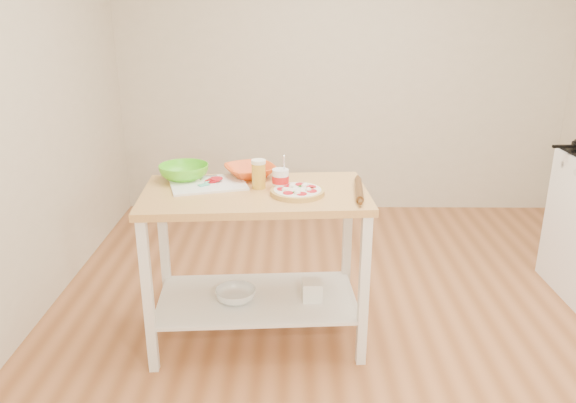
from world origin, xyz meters
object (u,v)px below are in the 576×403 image
Objects in this scene: shelf_glass_bowl at (236,295)px; rolling_pin at (359,190)px; prep_island at (256,234)px; yogurt_tub at (281,179)px; spatula at (209,183)px; knife at (186,177)px; pizza at (298,191)px; orange_bowl at (250,171)px; beer_pint at (259,174)px; green_bowl at (184,172)px; cutting_board at (207,184)px; shelf_bin at (312,290)px.

rolling_pin is at bearing 0.49° from shelf_glass_bowl.
yogurt_tub is at bearing 15.79° from prep_island.
spatula is 0.49× the size of knife.
pizza is 1.02× the size of orange_bowl.
prep_island is at bearing -37.31° from knife.
beer_pint is at bearing -73.07° from orange_bowl.
knife reaches higher than shelf_glass_bowl.
shelf_glass_bowl is at bearing 178.26° from pizza.
green_bowl reaches higher than knife.
orange_bowl is (0.22, 0.15, 0.03)m from cutting_board.
cutting_board is 0.02m from spatula.
green_bowl is 0.57m from yogurt_tub.
knife is 0.95m from shelf_bin.
yogurt_tub is (0.18, -0.22, 0.02)m from orange_bowl.
rolling_pin is at bearing -10.00° from yogurt_tub.
orange_bowl is at bearing 0.81° from spatula.
pizza is at bearing -177.13° from rolling_pin.
cutting_board is 0.18m from green_bowl.
cutting_board is at bearing -44.66° from knife.
orange_bowl reaches higher than shelf_bin.
shelf_glass_bowl is (-0.14, -0.09, -0.68)m from beer_pint.
cutting_board is 0.41m from yogurt_tub.
shelf_glass_bowl is at bearing -179.51° from rolling_pin.
pizza is at bearing -53.12° from spatula.
green_bowl reaches higher than orange_bowl.
pizza is at bearing -12.66° from prep_island.
yogurt_tub is (0.53, -0.14, 0.04)m from knife.
shelf_glass_bowl is (-0.12, -0.04, -0.35)m from prep_island.
knife is 2.43× the size of shelf_bin.
cutting_board reaches higher than knife.
rolling_pin is at bearing -4.74° from shelf_bin.
knife is 0.95× the size of orange_bowl.
cutting_board is 2.43× the size of yogurt_tub.
beer_pint reaches higher than orange_bowl.
knife reaches higher than prep_island.
knife reaches higher than spatula.
orange_bowl is at bearing -1.17° from knife.
spatula is 0.27m from orange_bowl.
green_bowl is (-0.14, 0.10, 0.04)m from cutting_board.
prep_island is 11.31× the size of shelf_bin.
beer_pint reaches higher than knife.
prep_island is at bearing -37.29° from cutting_board.
orange_bowl is (0.35, 0.07, 0.02)m from knife.
orange_bowl is 0.37m from green_bowl.
spatula is 0.47× the size of green_bowl.
cutting_board is 1.68× the size of orange_bowl.
spatula is (-0.26, 0.09, 0.27)m from prep_island.
cutting_board is 0.27m from orange_bowl.
yogurt_tub is 1.77× the size of shelf_bin.
orange_bowl is 0.22m from beer_pint.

